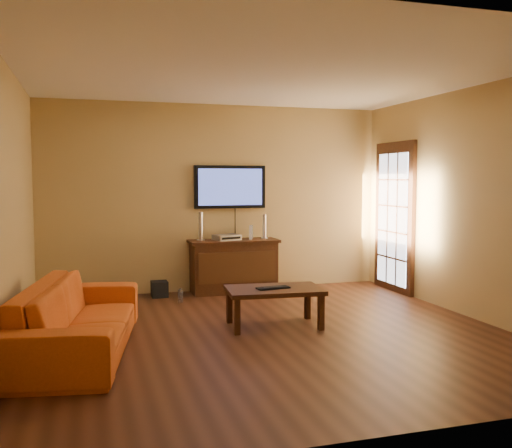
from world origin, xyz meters
name	(u,v)px	position (x,y,z in m)	size (l,w,h in m)	color
ground_plane	(269,334)	(0.00, 0.00, 0.00)	(5.00, 5.00, 0.00)	#371B0F
room_walls	(252,174)	(0.00, 0.62, 1.69)	(5.00, 5.00, 5.00)	tan
french_door	(394,219)	(2.46, 1.70, 1.05)	(0.07, 1.02, 2.22)	black
media_console	(234,266)	(0.19, 2.25, 0.38)	(1.28, 0.49, 0.76)	black
television	(230,187)	(0.19, 2.45, 1.51)	(1.05, 0.08, 0.62)	black
coffee_table	(274,293)	(0.15, 0.27, 0.37)	(1.09, 0.71, 0.43)	black
sofa	(79,306)	(-1.91, -0.09, 0.44)	(2.26, 0.66, 0.88)	#CB5316
speaker_left	(201,227)	(-0.28, 2.28, 0.95)	(0.11, 0.11, 0.40)	silver
speaker_right	(264,227)	(0.67, 2.29, 0.92)	(0.10, 0.10, 0.35)	silver
av_receiver	(227,237)	(0.09, 2.23, 0.80)	(0.35, 0.25, 0.08)	silver
game_console	(251,232)	(0.46, 2.26, 0.86)	(0.04, 0.15, 0.20)	white
subwoofer	(159,289)	(-0.88, 2.22, 0.11)	(0.22, 0.22, 0.22)	black
bottle	(180,296)	(-0.65, 1.79, 0.09)	(0.07, 0.07, 0.19)	white
keyboard	(273,288)	(0.13, 0.24, 0.44)	(0.38, 0.18, 0.02)	black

